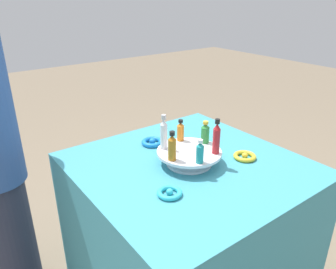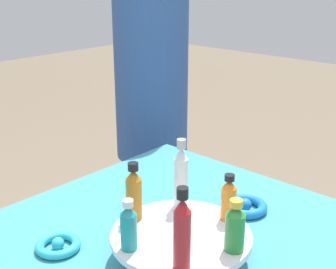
# 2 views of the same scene
# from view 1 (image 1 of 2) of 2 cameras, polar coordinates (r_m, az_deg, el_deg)

# --- Properties ---
(party_table) EXTENTS (0.89, 0.89, 0.79)m
(party_table) POSITION_cam_1_polar(r_m,az_deg,el_deg) (1.61, 3.28, -17.40)
(party_table) COLOR teal
(party_table) RESTS_ON ground_plane
(display_stand) EXTENTS (0.27, 0.27, 0.06)m
(display_stand) POSITION_cam_1_polar(r_m,az_deg,el_deg) (1.37, 3.70, -3.67)
(display_stand) COLOR silver
(display_stand) RESTS_ON party_table
(bottle_clear) EXTENTS (0.03, 0.03, 0.15)m
(bottle_clear) POSITION_cam_1_polar(r_m,az_deg,el_deg) (1.35, -0.75, 0.23)
(bottle_clear) COLOR silver
(bottle_clear) RESTS_ON display_stand
(bottle_amber) EXTENTS (0.03, 0.03, 0.12)m
(bottle_amber) POSITION_cam_1_polar(r_m,az_deg,el_deg) (1.26, 0.72, -2.19)
(bottle_amber) COLOR #AD6B19
(bottle_amber) RESTS_ON display_stand
(bottle_teal) EXTENTS (0.03, 0.03, 0.10)m
(bottle_teal) POSITION_cam_1_polar(r_m,az_deg,el_deg) (1.25, 5.58, -3.07)
(bottle_teal) COLOR teal
(bottle_teal) RESTS_ON display_stand
(bottle_red) EXTENTS (0.03, 0.03, 0.15)m
(bottle_red) POSITION_cam_1_polar(r_m,az_deg,el_deg) (1.32, 8.43, -0.57)
(bottle_red) COLOR #B21E23
(bottle_red) RESTS_ON display_stand
(bottle_green) EXTENTS (0.04, 0.04, 0.10)m
(bottle_green) POSITION_cam_1_polar(r_m,az_deg,el_deg) (1.42, 6.49, 0.29)
(bottle_green) COLOR #288438
(bottle_green) RESTS_ON display_stand
(bottle_orange) EXTENTS (0.03, 0.03, 0.10)m
(bottle_orange) POSITION_cam_1_polar(r_m,az_deg,el_deg) (1.43, 2.19, 0.62)
(bottle_orange) COLOR orange
(bottle_orange) RESTS_ON display_stand
(ribbon_bow_gold) EXTENTS (0.10, 0.10, 0.03)m
(ribbon_bow_gold) POSITION_cam_1_polar(r_m,az_deg,el_deg) (1.46, 13.21, -3.70)
(ribbon_bow_gold) COLOR gold
(ribbon_bow_gold) RESTS_ON party_table
(ribbon_bow_blue) EXTENTS (0.10, 0.10, 0.03)m
(ribbon_bow_blue) POSITION_cam_1_polar(r_m,az_deg,el_deg) (1.55, -2.74, -1.32)
(ribbon_bow_blue) COLOR blue
(ribbon_bow_blue) RESTS_ON party_table
(ribbon_bow_teal) EXTENTS (0.09, 0.09, 0.03)m
(ribbon_bow_teal) POSITION_cam_1_polar(r_m,az_deg,el_deg) (1.18, 0.28, -10.11)
(ribbon_bow_teal) COLOR #2DB7CC
(ribbon_bow_teal) RESTS_ON party_table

